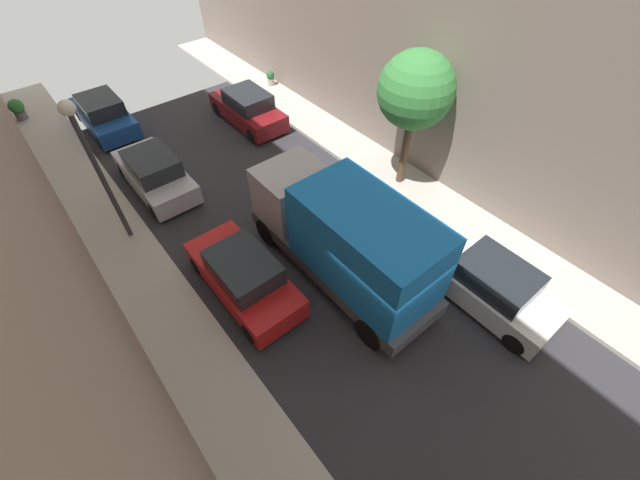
{
  "coord_description": "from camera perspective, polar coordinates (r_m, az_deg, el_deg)",
  "views": [
    {
      "loc": [
        -5.55,
        -3.8,
        10.17
      ],
      "look_at": [
        0.12,
        3.12,
        0.5
      ],
      "focal_mm": 22.33,
      "sensor_mm": 36.0,
      "label": 1
    }
  ],
  "objects": [
    {
      "name": "potted_plant_2",
      "position": [
        24.28,
        -37.33,
        14.76
      ],
      "size": [
        0.65,
        0.65,
        0.96
      ],
      "color": "slate",
      "rests_on": "sidewalk_left"
    },
    {
      "name": "sidewalk_left",
      "position": [
        10.8,
        -11.61,
        -24.3
      ],
      "size": [
        2.0,
        44.0,
        0.15
      ],
      "primitive_type": "cube",
      "color": "#B7B2A8",
      "rests_on": "ground"
    },
    {
      "name": "ground",
      "position": [
        12.2,
        9.03,
        -10.25
      ],
      "size": [
        32.0,
        32.0,
        0.0
      ],
      "primitive_type": "plane",
      "color": "#2D2D33"
    },
    {
      "name": "lamp_post",
      "position": [
        13.4,
        -30.06,
        10.58
      ],
      "size": [
        0.44,
        0.44,
        4.99
      ],
      "color": "#333338",
      "rests_on": "sidewalk_left"
    },
    {
      "name": "sidewalk_right",
      "position": [
        15.09,
        22.4,
        0.79
      ],
      "size": [
        2.0,
        44.0,
        0.15
      ],
      "primitive_type": "cube",
      "color": "#B7B2A8",
      "rests_on": "ground"
    },
    {
      "name": "parked_car_right_2",
      "position": [
        19.85,
        -10.28,
        18.03
      ],
      "size": [
        1.78,
        4.2,
        1.57
      ],
      "color": "maroon",
      "rests_on": "ground"
    },
    {
      "name": "parked_car_left_3",
      "position": [
        12.14,
        -10.84,
        -5.12
      ],
      "size": [
        1.78,
        4.2,
        1.57
      ],
      "color": "red",
      "rests_on": "ground"
    },
    {
      "name": "delivery_truck",
      "position": [
        11.52,
        3.67,
        0.35
      ],
      "size": [
        2.26,
        6.6,
        3.38
      ],
      "color": "#4C4C51",
      "rests_on": "ground"
    },
    {
      "name": "potted_plant_0",
      "position": [
        22.95,
        -7.1,
        22.1
      ],
      "size": [
        0.43,
        0.43,
        0.75
      ],
      "color": "#B2A899",
      "rests_on": "sidewalk_right"
    },
    {
      "name": "parked_car_left_4",
      "position": [
        16.71,
        -22.59,
        8.8
      ],
      "size": [
        1.78,
        4.2,
        1.57
      ],
      "color": "silver",
      "rests_on": "ground"
    },
    {
      "name": "parked_car_right_1",
      "position": [
        12.75,
        23.03,
        -5.89
      ],
      "size": [
        1.78,
        4.2,
        1.57
      ],
      "color": "white",
      "rests_on": "ground"
    },
    {
      "name": "parked_car_left_5",
      "position": [
        21.52,
        -28.57,
        15.51
      ],
      "size": [
        1.78,
        4.2,
        1.57
      ],
      "color": "#194799",
      "rests_on": "ground"
    },
    {
      "name": "street_tree_1",
      "position": [
        14.39,
        13.56,
        20.04
      ],
      "size": [
        2.59,
        2.59,
        5.05
      ],
      "color": "brown",
      "rests_on": "sidewalk_right"
    }
  ]
}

